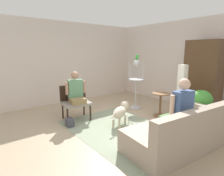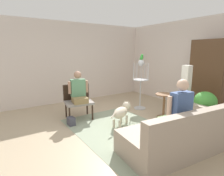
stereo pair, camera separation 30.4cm
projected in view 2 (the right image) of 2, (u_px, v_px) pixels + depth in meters
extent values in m
plane|color=tan|center=(124.00, 129.00, 4.27)|extent=(7.28, 7.28, 0.00)
cube|color=silver|center=(201.00, 64.00, 5.60)|extent=(6.67, 0.12, 2.77)
cube|color=silver|center=(80.00, 62.00, 6.69)|extent=(0.12, 6.35, 2.77)
cube|color=gray|center=(124.00, 131.00, 4.14)|extent=(2.98, 1.94, 0.01)
cube|color=gray|center=(176.00, 139.00, 3.35)|extent=(1.15, 2.14, 0.42)
cube|color=gray|center=(196.00, 124.00, 2.93)|extent=(0.39, 2.06, 0.42)
cube|color=gray|center=(210.00, 114.00, 3.72)|extent=(0.96, 0.27, 0.22)
cube|color=#9EB2B7|center=(166.00, 132.00, 2.82)|extent=(0.13, 0.33, 0.28)
cube|color=#C6B284|center=(191.00, 125.00, 3.08)|extent=(0.13, 0.34, 0.28)
cube|color=gray|center=(212.00, 119.00, 3.34)|extent=(0.13, 0.31, 0.28)
cylinder|color=black|center=(92.00, 112.00, 4.82)|extent=(0.04, 0.04, 0.42)
cylinder|color=black|center=(70.00, 115.00, 4.58)|extent=(0.04, 0.04, 0.42)
cylinder|color=black|center=(87.00, 107.00, 5.26)|extent=(0.04, 0.04, 0.42)
cylinder|color=black|center=(66.00, 110.00, 5.02)|extent=(0.04, 0.04, 0.42)
cube|color=gray|center=(79.00, 102.00, 4.87)|extent=(0.70, 0.79, 0.06)
cube|color=black|center=(76.00, 92.00, 5.06)|extent=(0.20, 0.70, 0.42)
cube|color=#517840|center=(172.00, 122.00, 3.39)|extent=(0.45, 0.43, 0.14)
cube|color=#3F598C|center=(181.00, 107.00, 3.17)|extent=(0.22, 0.40, 0.53)
sphere|color=#DDB293|center=(183.00, 85.00, 3.09)|extent=(0.20, 0.20, 0.20)
cylinder|color=#DDB293|center=(169.00, 107.00, 3.09)|extent=(0.08, 0.08, 0.37)
cylinder|color=#DDB293|center=(189.00, 103.00, 3.30)|extent=(0.08, 0.08, 0.37)
cube|color=olive|center=(80.00, 100.00, 4.73)|extent=(0.43, 0.43, 0.14)
cube|color=#598C66|center=(78.00, 88.00, 4.81)|extent=(0.24, 0.39, 0.45)
sphere|color=#A57A60|center=(77.00, 75.00, 4.75)|extent=(0.19, 0.19, 0.19)
cylinder|color=#A57A60|center=(87.00, 86.00, 4.86)|extent=(0.08, 0.08, 0.31)
cylinder|color=#A57A60|center=(70.00, 88.00, 4.68)|extent=(0.08, 0.08, 0.31)
cylinder|color=brown|center=(164.00, 94.00, 4.88)|extent=(0.47, 0.47, 0.02)
cylinder|color=brown|center=(164.00, 106.00, 4.95)|extent=(0.06, 0.06, 0.64)
cylinder|color=brown|center=(163.00, 117.00, 5.01)|extent=(0.35, 0.35, 0.03)
ellipsoid|color=beige|center=(121.00, 113.00, 4.43)|extent=(0.48, 0.61, 0.26)
sphere|color=beige|center=(127.00, 106.00, 4.70)|extent=(0.21, 0.21, 0.21)
cone|color=beige|center=(125.00, 102.00, 4.71)|extent=(0.06, 0.06, 0.06)
cone|color=beige|center=(128.00, 102.00, 4.66)|extent=(0.06, 0.06, 0.06)
cylinder|color=beige|center=(113.00, 115.00, 4.11)|extent=(0.11, 0.18, 0.10)
cylinder|color=beige|center=(121.00, 118.00, 4.67)|extent=(0.06, 0.06, 0.20)
cylinder|color=beige|center=(127.00, 120.00, 4.60)|extent=(0.06, 0.06, 0.20)
cylinder|color=beige|center=(114.00, 124.00, 4.34)|extent=(0.06, 0.06, 0.20)
cylinder|color=beige|center=(120.00, 125.00, 4.27)|extent=(0.06, 0.06, 0.20)
cylinder|color=silver|center=(140.00, 108.00, 5.82)|extent=(0.36, 0.36, 0.03)
cylinder|color=silver|center=(140.00, 94.00, 5.73)|extent=(0.04, 0.04, 0.91)
cylinder|color=silver|center=(141.00, 80.00, 5.64)|extent=(0.48, 0.48, 0.02)
cylinder|color=silver|center=(146.00, 72.00, 5.41)|extent=(0.01, 0.01, 0.50)
cylinder|color=silver|center=(148.00, 72.00, 5.51)|extent=(0.01, 0.01, 0.50)
cylinder|color=silver|center=(148.00, 71.00, 5.65)|extent=(0.01, 0.01, 0.50)
cylinder|color=silver|center=(145.00, 71.00, 5.77)|extent=(0.01, 0.01, 0.50)
cylinder|color=silver|center=(140.00, 70.00, 5.81)|extent=(0.01, 0.01, 0.50)
cylinder|color=silver|center=(136.00, 71.00, 5.78)|extent=(0.01, 0.01, 0.50)
cylinder|color=silver|center=(134.00, 71.00, 5.67)|extent=(0.01, 0.01, 0.50)
cylinder|color=silver|center=(134.00, 71.00, 5.53)|extent=(0.01, 0.01, 0.50)
cylinder|color=silver|center=(137.00, 72.00, 5.42)|extent=(0.01, 0.01, 0.50)
cylinder|color=silver|center=(142.00, 72.00, 5.37)|extent=(0.01, 0.01, 0.50)
sphere|color=silver|center=(141.00, 63.00, 5.54)|extent=(0.19, 0.19, 0.19)
ellipsoid|color=green|center=(142.00, 57.00, 5.50)|extent=(0.09, 0.10, 0.14)
sphere|color=green|center=(142.00, 55.00, 5.47)|extent=(0.07, 0.07, 0.07)
cone|color=#D8BF4C|center=(143.00, 55.00, 5.44)|extent=(0.03, 0.02, 0.02)
ellipsoid|color=green|center=(141.00, 59.00, 5.54)|extent=(0.12, 0.03, 0.04)
cylinder|color=#4C5156|center=(203.00, 124.00, 4.24)|extent=(0.29, 0.29, 0.27)
cylinder|color=brown|center=(204.00, 114.00, 4.19)|extent=(0.03, 0.03, 0.20)
ellipsoid|color=#3E9034|center=(205.00, 101.00, 4.13)|extent=(0.49, 0.49, 0.44)
cube|color=#4C4742|center=(183.00, 121.00, 4.72)|extent=(0.20, 0.20, 0.06)
cube|color=white|center=(185.00, 93.00, 4.58)|extent=(0.18, 0.18, 1.39)
cube|color=#4C331E|center=(210.00, 79.00, 5.02)|extent=(0.92, 0.56, 2.08)
cube|color=#3F3F4C|center=(71.00, 121.00, 4.48)|extent=(0.22, 0.15, 0.20)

